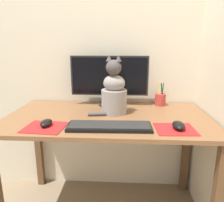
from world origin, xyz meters
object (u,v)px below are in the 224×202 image
Objects in this scene: computer_mouse_right at (179,125)px; computer_mouse_left at (46,123)px; pen_cup at (160,99)px; keyboard at (109,126)px; cat at (114,92)px; monitor at (109,78)px.

computer_mouse_left is at bearing 179.94° from computer_mouse_right.
keyboard is at bearing -125.43° from pen_cup.
computer_mouse_right is 0.49m from pen_cup.
cat is 0.42m from pen_cup.
keyboard is (0.03, -0.48, -0.19)m from monitor.
monitor is 0.60m from computer_mouse_left.
cat is (0.01, 0.28, 0.13)m from keyboard.
computer_mouse_left is 0.90× the size of computer_mouse_right.
monitor is at bearing 114.48° from cat.
pen_cup reaches higher than keyboard.
computer_mouse_right is 0.47m from cat.
pen_cup is (-0.03, 0.49, 0.02)m from computer_mouse_right.
computer_mouse_right is at bearing -87.09° from pen_cup.
cat reaches higher than computer_mouse_left.
keyboard is 2.68× the size of pen_cup.
monitor is at bearing 130.99° from computer_mouse_right.
pen_cup reaches higher than computer_mouse_right.
monitor reaches higher than computer_mouse_right.
pen_cup is at bearing 44.47° from cat.
cat reaches higher than pen_cup.
computer_mouse_right is at bearing -24.61° from cat.
keyboard is at bearing -0.93° from computer_mouse_left.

